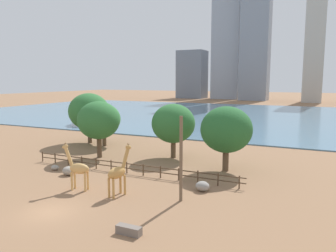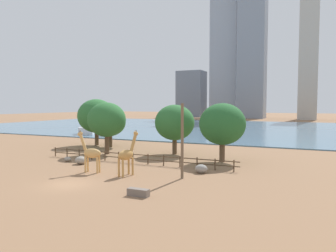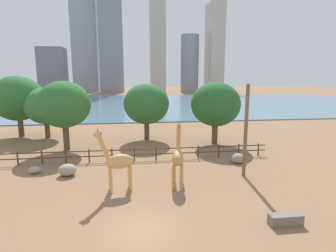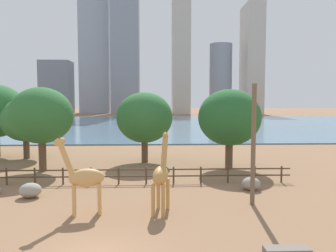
# 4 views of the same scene
# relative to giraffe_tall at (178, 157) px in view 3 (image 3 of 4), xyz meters

# --- Properties ---
(ground_plane) EXTENTS (400.00, 400.00, 0.00)m
(ground_plane) POSITION_rel_giraffe_tall_xyz_m (-2.85, 74.47, -2.17)
(ground_plane) COLOR #8C6647
(harbor_water) EXTENTS (180.00, 86.00, 0.20)m
(harbor_water) POSITION_rel_giraffe_tall_xyz_m (-2.85, 71.47, -2.07)
(harbor_water) COLOR slate
(harbor_water) RESTS_ON ground
(giraffe_tall) EXTENTS (1.23, 2.98, 4.66)m
(giraffe_tall) POSITION_rel_giraffe_tall_xyz_m (0.00, 0.00, 0.00)
(giraffe_tall) COLOR #C18C47
(giraffe_tall) RESTS_ON ground
(giraffe_companion) EXTENTS (2.80, 1.15, 4.55)m
(giraffe_companion) POSITION_rel_giraffe_tall_xyz_m (-4.32, -0.29, -0.06)
(giraffe_companion) COLOR tan
(giraffe_companion) RESTS_ON ground
(utility_pole) EXTENTS (0.28, 0.28, 7.41)m
(utility_pole) POSITION_rel_giraffe_tall_xyz_m (5.64, 1.16, 1.53)
(utility_pole) COLOR brown
(utility_pole) RESTS_ON ground
(boulder_near_fence) EXTENTS (1.43, 1.29, 0.97)m
(boulder_near_fence) POSITION_rel_giraffe_tall_xyz_m (-8.60, 3.15, -1.69)
(boulder_near_fence) COLOR gray
(boulder_near_fence) RESTS_ON ground
(boulder_by_pole) EXTENTS (0.98, 0.80, 0.60)m
(boulder_by_pole) POSITION_rel_giraffe_tall_xyz_m (-11.43, 4.03, -1.87)
(boulder_by_pole) COLOR gray
(boulder_by_pole) RESTS_ON ground
(boulder_small) EXTENTS (1.33, 1.23, 0.92)m
(boulder_small) POSITION_rel_giraffe_tall_xyz_m (6.51, 4.40, -1.71)
(boulder_small) COLOR gray
(boulder_small) RESTS_ON ground
(feeding_trough) EXTENTS (1.80, 0.60, 0.60)m
(feeding_trough) POSITION_rel_giraffe_tall_xyz_m (4.86, -6.10, -1.87)
(feeding_trough) COLOR #72665B
(feeding_trough) RESTS_ON ground
(enclosure_fence) EXTENTS (26.12, 0.14, 1.30)m
(enclosure_fence) POSITION_rel_giraffe_tall_xyz_m (-2.99, 6.47, -1.42)
(enclosure_fence) COLOR #4C3826
(enclosure_fence) RESTS_ON ground
(tree_left_large) EXTENTS (5.64, 5.64, 7.62)m
(tree_left_large) POSITION_rel_giraffe_tall_xyz_m (-10.59, 11.44, 2.88)
(tree_left_large) COLOR brown
(tree_left_large) RESTS_ON ground
(tree_center_broad) EXTENTS (6.68, 6.68, 8.27)m
(tree_center_broad) POSITION_rel_giraffe_tall_xyz_m (-18.41, 19.31, 3.08)
(tree_center_broad) COLOR brown
(tree_center_broad) RESTS_ON ground
(tree_right_tall) EXTENTS (5.89, 5.89, 7.48)m
(tree_right_tall) POSITION_rel_giraffe_tall_xyz_m (6.65, 12.12, 2.63)
(tree_right_tall) COLOR brown
(tree_right_tall) RESTS_ON ground
(tree_left_small) EXTENTS (5.81, 5.81, 7.28)m
(tree_left_small) POSITION_rel_giraffe_tall_xyz_m (-1.45, 15.50, 2.47)
(tree_left_small) COLOR brown
(tree_left_small) RESTS_ON ground
(tree_right_small) EXTENTS (5.30, 5.30, 6.71)m
(tree_right_small) POSITION_rel_giraffe_tall_xyz_m (-14.62, 18.11, 2.13)
(tree_right_small) COLOR brown
(tree_right_small) RESTS_ON ground
(skyline_tower_needle) EXTENTS (8.59, 14.92, 58.37)m
(skyline_tower_needle) POSITION_rel_giraffe_tall_xyz_m (12.46, 147.08, 27.01)
(skyline_tower_needle) COLOR #B7B2A8
(skyline_tower_needle) RESTS_ON ground
(skyline_block_central) EXTENTS (15.46, 12.47, 27.16)m
(skyline_block_central) POSITION_rel_giraffe_tall_xyz_m (-52.07, 156.09, 11.41)
(skyline_block_central) COLOR slate
(skyline_block_central) RESTS_ON ground
(skyline_tower_glass) EXTENTS (14.96, 15.85, 69.69)m
(skyline_tower_glass) POSITION_rel_giraffe_tall_xyz_m (-32.11, 159.57, 32.67)
(skyline_tower_glass) COLOR #939EAD
(skyline_tower_glass) RESTS_ON ground
(skyline_block_left) EXTENTS (8.50, 15.81, 53.74)m
(skyline_block_left) POSITION_rel_giraffe_tall_xyz_m (47.83, 145.17, 24.69)
(skyline_block_left) COLOR #B7B2A8
(skyline_block_left) RESTS_ON ground
(skyline_block_right) EXTENTS (13.96, 11.97, 88.23)m
(skyline_block_right) POSITION_rel_giraffe_tall_xyz_m (-15.51, 150.67, 41.94)
(skyline_block_right) COLOR gray
(skyline_block_right) RESTS_ON ground
(skyline_tower_short) EXTENTS (11.10, 11.10, 34.65)m
(skyline_tower_short) POSITION_rel_giraffe_tall_xyz_m (32.26, 145.22, 15.15)
(skyline_tower_short) COLOR gray
(skyline_tower_short) RESTS_ON ground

